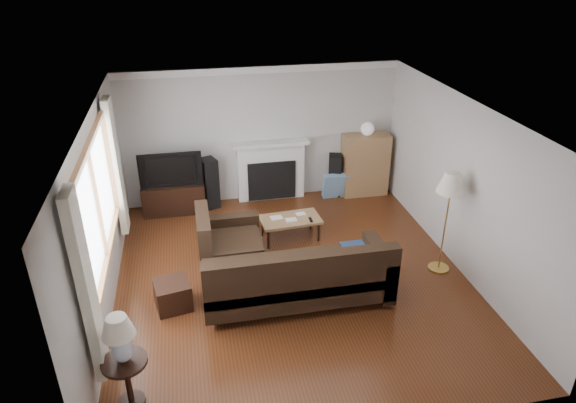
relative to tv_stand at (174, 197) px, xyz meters
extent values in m
cube|color=#512612|center=(1.66, -2.47, -0.27)|extent=(5.10, 5.60, 0.04)
cube|color=white|center=(1.66, -2.47, 2.23)|extent=(5.10, 5.60, 0.04)
cube|color=beige|center=(1.66, 0.28, 0.98)|extent=(5.00, 0.04, 2.50)
cube|color=beige|center=(1.66, -5.22, 0.98)|extent=(5.00, 0.04, 2.50)
cube|color=beige|center=(-0.84, -2.47, 0.98)|extent=(0.04, 5.50, 2.50)
cube|color=beige|center=(4.16, -2.47, 0.98)|extent=(0.04, 5.50, 2.50)
cube|color=brown|center=(-0.79, -2.67, 1.28)|extent=(0.12, 2.74, 1.54)
cube|color=silver|center=(-0.74, -4.19, 1.13)|extent=(0.10, 0.35, 2.10)
cube|color=silver|center=(-0.74, -1.15, 1.13)|extent=(0.10, 0.35, 2.10)
cube|color=white|center=(1.81, 0.17, 0.30)|extent=(1.40, 0.26, 1.15)
cube|color=black|center=(0.00, 0.00, 0.00)|extent=(1.10, 0.49, 0.55)
imported|color=black|center=(0.00, 0.00, 0.59)|extent=(1.08, 0.14, 0.62)
cube|color=black|center=(0.66, 0.06, 0.19)|extent=(0.35, 0.38, 0.94)
cube|color=black|center=(3.03, 0.08, 0.14)|extent=(0.29, 0.32, 0.82)
cube|color=#9F7449|center=(3.61, 0.04, 0.32)|extent=(0.86, 0.41, 1.19)
sphere|color=white|center=(3.61, 0.04, 1.04)|extent=(0.25, 0.25, 0.25)
cube|color=black|center=(1.62, -2.98, 0.17)|extent=(2.73, 2.00, 0.88)
cube|color=olive|center=(1.86, -1.38, -0.09)|extent=(1.01, 0.60, 0.38)
cube|color=black|center=(-0.04, -2.80, -0.08)|extent=(0.53, 0.53, 0.38)
cube|color=gold|center=(3.87, -2.69, 0.51)|extent=(0.53, 0.53, 1.58)
cube|color=black|center=(-0.49, -4.36, 0.02)|extent=(0.47, 0.47, 0.59)
cube|color=silver|center=(-0.49, -4.36, 0.59)|extent=(0.34, 0.34, 0.55)
camera|label=1|loc=(0.37, -8.54, 4.12)|focal=32.00mm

